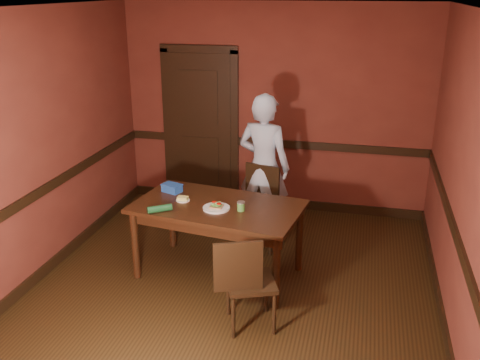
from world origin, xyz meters
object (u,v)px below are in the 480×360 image
at_px(dining_table, 218,240).
at_px(sandwich_plate, 216,207).
at_px(chair_near, 251,280).
at_px(person, 264,167).
at_px(cheese_saucer, 183,199).
at_px(sauce_jar, 241,206).
at_px(food_tub, 172,188).
at_px(chair_far, 263,209).

xyz_separation_m(dining_table, sandwich_plate, (0.01, -0.10, 0.41)).
xyz_separation_m(chair_near, sandwich_plate, (-0.51, 0.70, 0.36)).
distance_m(person, cheese_saucer, 1.22).
height_order(chair_near, sauce_jar, chair_near).
height_order(person, cheese_saucer, person).
distance_m(person, sandwich_plate, 1.19).
distance_m(cheese_saucer, food_tub, 0.29).
height_order(sauce_jar, food_tub, sauce_jar).
xyz_separation_m(person, sandwich_plate, (-0.25, -1.16, -0.06)).
relative_size(sauce_jar, cheese_saucer, 0.67).
height_order(dining_table, chair_far, chair_far).
xyz_separation_m(chair_near, cheese_saucer, (-0.90, 0.82, 0.36)).
xyz_separation_m(chair_far, sauce_jar, (-0.06, -0.84, 0.37)).
relative_size(dining_table, chair_near, 1.88).
height_order(dining_table, sandwich_plate, sandwich_plate).
height_order(chair_far, chair_near, chair_far).
height_order(chair_near, cheese_saucer, chair_near).
height_order(sauce_jar, cheese_saucer, sauce_jar).
xyz_separation_m(chair_far, cheese_saucer, (-0.71, -0.73, 0.34)).
distance_m(dining_table, chair_far, 0.82).
xyz_separation_m(dining_table, food_tub, (-0.58, 0.23, 0.44)).
xyz_separation_m(dining_table, sauce_jar, (0.26, -0.09, 0.44)).
relative_size(dining_table, sauce_jar, 17.73).
xyz_separation_m(cheese_saucer, food_tub, (-0.19, 0.21, 0.03)).
xyz_separation_m(sauce_jar, food_tub, (-0.84, 0.32, -0.00)).
bearing_deg(person, food_tub, 57.11).
bearing_deg(dining_table, person, 84.00).
bearing_deg(food_tub, dining_table, -1.77).
relative_size(person, cheese_saucer, 12.30).
height_order(person, sauce_jar, person).
relative_size(person, sandwich_plate, 6.43).
bearing_deg(sandwich_plate, person, 77.73).
distance_m(chair_far, food_tub, 1.10).
distance_m(chair_near, sauce_jar, 0.85).
height_order(sandwich_plate, cheese_saucer, sandwich_plate).
bearing_deg(sandwich_plate, cheese_saucer, 162.13).
xyz_separation_m(dining_table, person, (0.27, 1.06, 0.48)).
bearing_deg(sandwich_plate, chair_far, 70.05).
relative_size(chair_near, sandwich_plate, 3.31).
relative_size(chair_near, sauce_jar, 9.45).
height_order(person, sandwich_plate, person).
xyz_separation_m(chair_far, person, (-0.06, 0.30, 0.41)).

